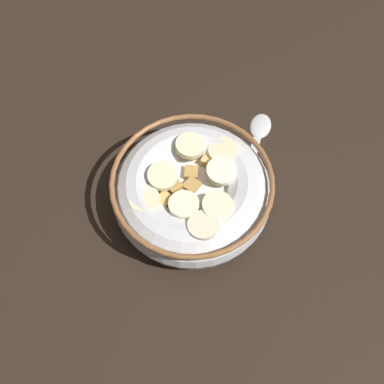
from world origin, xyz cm
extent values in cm
cube|color=black|center=(0.00, 0.00, -1.00)|extent=(111.75, 111.75, 2.00)
cylinder|color=silver|center=(0.00, 0.00, 0.30)|extent=(9.96, 9.96, 0.60)
torus|color=silver|center=(0.00, 0.00, 2.93)|extent=(18.11, 18.11, 5.85)
torus|color=brown|center=(0.00, 0.00, 5.55)|extent=(18.17, 18.17, 0.60)
cylinder|color=white|center=(0.00, 0.00, 4.12)|extent=(14.60, 14.60, 0.40)
cube|color=#AD7F42|center=(3.02, -4.55, 4.64)|extent=(1.99, 1.97, 0.77)
cube|color=#B78947|center=(0.42, 1.63, 4.61)|extent=(1.74, 1.76, 0.74)
cube|color=#B78947|center=(1.60, -3.61, 4.72)|extent=(1.79, 1.77, 0.74)
cube|color=tan|center=(-3.09, -1.71, 4.81)|extent=(2.24, 2.24, 0.87)
cube|color=#AD7F42|center=(5.63, -0.64, 4.66)|extent=(1.69, 1.74, 0.84)
cube|color=#B78947|center=(2.71, 5.26, 4.70)|extent=(1.86, 1.80, 0.88)
cube|color=tan|center=(-3.47, 4.54, 4.83)|extent=(1.91, 1.90, 0.73)
cube|color=tan|center=(2.69, 1.77, 4.70)|extent=(2.03, 2.03, 0.70)
cube|color=#AD7F42|center=(-4.84, -3.64, 4.69)|extent=(2.21, 2.22, 0.83)
cube|color=tan|center=(2.08, 3.05, 4.79)|extent=(2.11, 2.15, 0.90)
cube|color=#B78947|center=(-0.86, -5.24, 4.68)|extent=(1.96, 2.00, 0.84)
cube|color=tan|center=(-1.36, 4.64, 4.62)|extent=(2.06, 2.06, 0.71)
cube|color=tan|center=(-3.59, -5.17, 4.71)|extent=(1.59, 1.63, 0.81)
cube|color=tan|center=(-3.90, 2.33, 4.69)|extent=(1.75, 1.71, 0.80)
cube|color=#B78947|center=(0.61, 4.31, 4.63)|extent=(2.04, 2.05, 0.77)
cube|color=tan|center=(4.87, 2.65, 4.66)|extent=(2.02, 2.03, 0.75)
cube|color=#B78947|center=(-0.46, 0.22, 4.60)|extent=(2.22, 2.23, 0.83)
cube|color=#AD7F42|center=(3.21, -2.79, 4.73)|extent=(2.25, 2.25, 0.92)
cube|color=tan|center=(0.00, 6.24, 4.64)|extent=(1.71, 1.68, 0.78)
cube|color=#AD7F42|center=(-2.04, -0.31, 4.75)|extent=(2.20, 2.18, 0.83)
cylinder|color=beige|center=(2.52, -3.27, 5.78)|extent=(4.78, 4.75, 1.16)
cylinder|color=beige|center=(0.06, 4.42, 5.88)|extent=(4.48, 4.44, 1.10)
cylinder|color=#F4EABC|center=(-5.23, -1.89, 5.39)|extent=(3.46, 3.45, 1.08)
cylinder|color=#F9EFC6|center=(3.26, 1.03, 5.59)|extent=(4.23, 4.22, 1.26)
cylinder|color=beige|center=(-3.18, 0.65, 5.83)|extent=(4.75, 4.76, 1.07)
cylinder|color=#F9EFC6|center=(0.91, -5.42, 5.77)|extent=(4.29, 4.27, 1.19)
cylinder|color=beige|center=(3.74, 3.85, 5.43)|extent=(4.48, 4.47, 1.26)
cylinder|color=#F9EFC6|center=(-1.01, -2.83, 5.51)|extent=(3.99, 4.03, 0.97)
ellipsoid|color=silver|center=(9.59, 10.92, 0.40)|extent=(3.92, 4.71, 0.80)
cube|color=silver|center=(6.95, 3.32, 0.18)|extent=(4.90, 11.73, 0.36)
camera|label=1|loc=(-1.29, -24.59, 49.54)|focal=43.21mm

